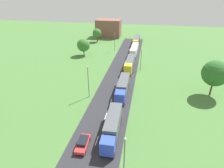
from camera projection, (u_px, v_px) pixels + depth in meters
The scene contains 16 objects.
road at pixel (107, 111), 43.79m from camera, with size 10.00×140.00×0.06m, color #2B2B30.
lane_marking_centre at pixel (103, 125), 39.56m from camera, with size 0.16×122.93×0.01m.
truck_lead at pixel (112, 126), 36.04m from camera, with size 2.80×11.78×3.74m.
truck_second at pixel (123, 87), 50.08m from camera, with size 2.55×12.22×3.69m.
truck_third at pixel (130, 64), 65.43m from camera, with size 2.59×12.90×3.57m.
truck_fourth at pixel (134, 49), 80.10m from camera, with size 2.63×13.68×3.53m.
truck_fifth at pixel (137, 40), 94.26m from camera, with size 2.69×14.38×3.47m.
car_second at pixel (83, 143), 33.89m from camera, with size 2.08×4.67×1.45m.
lamppost_lead at pixel (124, 155), 27.28m from camera, with size 0.36×0.36×7.38m.
lamppost_second at pixel (88, 80), 47.55m from camera, with size 0.36×0.36×8.61m.
lamppost_third at pixel (141, 59), 63.34m from camera, with size 0.36×0.36×7.48m.
lamppost_fourth at pixel (115, 41), 83.33m from camera, with size 0.36×0.36×7.73m.
tree_oak at pixel (215, 73), 47.59m from camera, with size 6.63×6.63×9.68m.
tree_birch at pixel (83, 45), 77.78m from camera, with size 5.25×5.25×6.97m.
tree_pine at pixel (97, 33), 97.15m from camera, with size 4.48×4.48×6.78m.
distant_building at pixel (109, 28), 107.49m from camera, with size 13.57×8.48×9.47m, color brown.
Camera 1 is at (7.80, -10.69, 25.73)m, focal length 30.39 mm.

